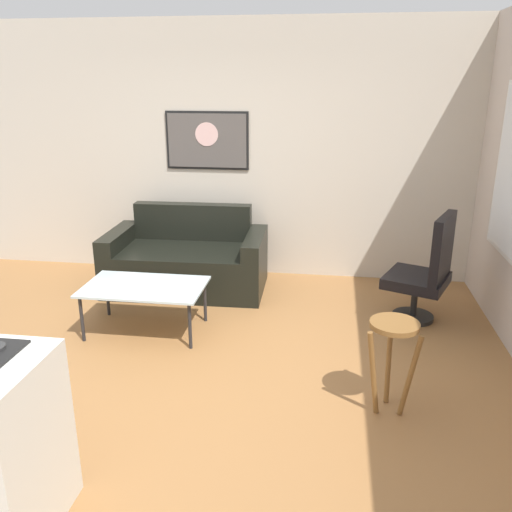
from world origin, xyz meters
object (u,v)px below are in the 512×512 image
(couch, at_px, (187,262))
(bar_stool, at_px, (393,343))
(coffee_table, at_px, (144,289))
(wall_painting, at_px, (207,140))
(armchair, at_px, (427,271))

(couch, xyz_separation_m, bar_stool, (1.96, -2.03, 0.22))
(couch, height_order, coffee_table, couch)
(couch, xyz_separation_m, wall_painting, (0.12, 0.58, 1.23))
(coffee_table, relative_size, bar_stool, 1.61)
(couch, relative_size, armchair, 1.63)
(coffee_table, relative_size, armchair, 1.03)
(bar_stool, bearing_deg, armchair, 73.48)
(couch, height_order, wall_painting, wall_painting)
(armchair, bearing_deg, wall_painting, 154.46)
(coffee_table, distance_m, wall_painting, 2.02)
(bar_stool, bearing_deg, coffee_table, 155.32)
(armchair, xyz_separation_m, bar_stool, (-0.45, -1.51, 0.02))
(armchair, xyz_separation_m, wall_painting, (-2.29, 1.09, 1.03))
(coffee_table, height_order, armchair, armchair)
(couch, distance_m, armchair, 2.47)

